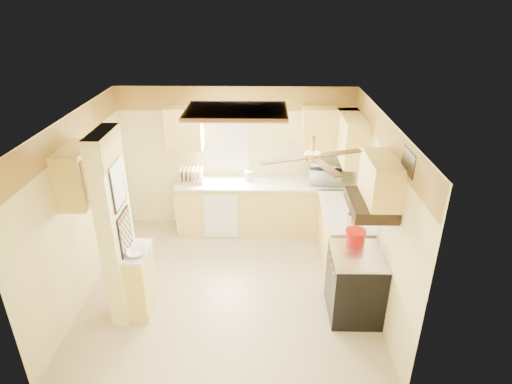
{
  "coord_description": "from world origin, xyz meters",
  "views": [
    {
      "loc": [
        0.47,
        -5.08,
        3.93
      ],
      "look_at": [
        0.37,
        0.35,
        1.34
      ],
      "focal_mm": 30.0,
      "sensor_mm": 36.0,
      "label": 1
    }
  ],
  "objects_px": {
    "stove": "(355,284)",
    "bowl": "(137,253)",
    "microwave": "(326,175)",
    "dutch_oven": "(355,236)",
    "kettle": "(352,220)"
  },
  "relations": [
    {
      "from": "bowl",
      "to": "dutch_oven",
      "type": "height_order",
      "value": "dutch_oven"
    },
    {
      "from": "dutch_oven",
      "to": "kettle",
      "type": "xyz_separation_m",
      "value": [
        0.02,
        0.37,
        0.04
      ]
    },
    {
      "from": "stove",
      "to": "dutch_oven",
      "type": "height_order",
      "value": "dutch_oven"
    },
    {
      "from": "stove",
      "to": "bowl",
      "type": "relative_size",
      "value": 3.74
    },
    {
      "from": "stove",
      "to": "bowl",
      "type": "height_order",
      "value": "bowl"
    },
    {
      "from": "dutch_oven",
      "to": "kettle",
      "type": "relative_size",
      "value": 1.18
    },
    {
      "from": "microwave",
      "to": "dutch_oven",
      "type": "distance_m",
      "value": 1.84
    },
    {
      "from": "bowl",
      "to": "stove",
      "type": "bearing_deg",
      "value": 2.05
    },
    {
      "from": "kettle",
      "to": "bowl",
      "type": "bearing_deg",
      "value": -164.92
    },
    {
      "from": "bowl",
      "to": "kettle",
      "type": "relative_size",
      "value": 1.07
    },
    {
      "from": "stove",
      "to": "microwave",
      "type": "xyz_separation_m",
      "value": [
        -0.15,
        2.12,
        0.63
      ]
    },
    {
      "from": "microwave",
      "to": "stove",
      "type": "bearing_deg",
      "value": 102.96
    },
    {
      "from": "microwave",
      "to": "kettle",
      "type": "height_order",
      "value": "microwave"
    },
    {
      "from": "microwave",
      "to": "kettle",
      "type": "distance_m",
      "value": 1.47
    },
    {
      "from": "stove",
      "to": "microwave",
      "type": "bearing_deg",
      "value": 94.08
    }
  ]
}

